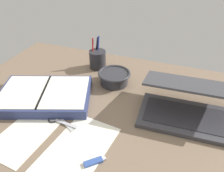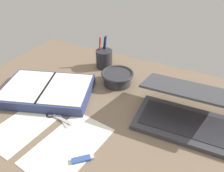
% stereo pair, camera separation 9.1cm
% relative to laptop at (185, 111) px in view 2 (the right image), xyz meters
% --- Properties ---
extents(desk_top, '(1.40, 1.00, 0.02)m').
position_rel_laptop_xyz_m(desk_top, '(-0.29, -0.10, -0.06)').
color(desk_top, '#75604C').
rests_on(desk_top, ground).
extents(laptop, '(0.36, 0.29, 0.15)m').
position_rel_laptop_xyz_m(laptop, '(0.00, 0.00, 0.00)').
color(laptop, '#38383D').
rests_on(laptop, desk_top).
extents(bowl, '(0.16, 0.16, 0.06)m').
position_rel_laptop_xyz_m(bowl, '(-0.34, 0.12, -0.01)').
color(bowl, '#2D2D33').
rests_on(bowl, desk_top).
extents(pen_cup, '(0.09, 0.09, 0.17)m').
position_rel_laptop_xyz_m(pen_cup, '(-0.47, 0.23, 0.00)').
color(pen_cup, '#28282D').
rests_on(pen_cup, desk_top).
extents(planner, '(0.45, 0.37, 0.05)m').
position_rel_laptop_xyz_m(planner, '(-0.58, -0.11, -0.02)').
color(planner, navy).
rests_on(planner, desk_top).
extents(scissors, '(0.13, 0.08, 0.01)m').
position_rel_laptop_xyz_m(scissors, '(-0.46, -0.20, -0.04)').
color(scissors, '#B7B7BC').
rests_on(scissors, desk_top).
extents(paper_sheet_front, '(0.22, 0.32, 0.00)m').
position_rel_laptop_xyz_m(paper_sheet_front, '(-0.32, -0.30, -0.05)').
color(paper_sheet_front, silver).
rests_on(paper_sheet_front, desk_top).
extents(paper_sheet_beside_planner, '(0.19, 0.30, 0.00)m').
position_rel_laptop_xyz_m(paper_sheet_beside_planner, '(-0.52, -0.29, -0.05)').
color(paper_sheet_beside_planner, silver).
rests_on(paper_sheet_beside_planner, desk_top).
extents(usb_drive, '(0.06, 0.06, 0.01)m').
position_rel_laptop_xyz_m(usb_drive, '(-0.25, -0.33, -0.04)').
color(usb_drive, '#33519E').
rests_on(usb_drive, desk_top).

